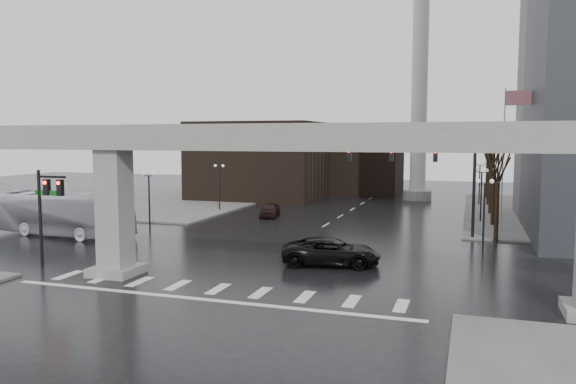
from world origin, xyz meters
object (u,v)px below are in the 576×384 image
at_px(signal_mast_arm, 425,165).
at_px(far_car, 270,210).
at_px(pickup_truck, 331,252).
at_px(city_bus, 61,213).

height_order(signal_mast_arm, far_car, signal_mast_arm).
bearing_deg(pickup_truck, signal_mast_arm, -29.89).
xyz_separation_m(pickup_truck, city_bus, (-23.52, 3.51, 0.96)).
distance_m(signal_mast_arm, pickup_truck, 14.21).
relative_size(signal_mast_arm, city_bus, 0.93).
xyz_separation_m(city_bus, far_car, (12.46, 15.65, -1.11)).
xyz_separation_m(pickup_truck, far_car, (-11.07, 19.16, -0.15)).
height_order(pickup_truck, far_car, pickup_truck).
bearing_deg(pickup_truck, city_bus, 72.02).
relative_size(signal_mast_arm, far_car, 2.92).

